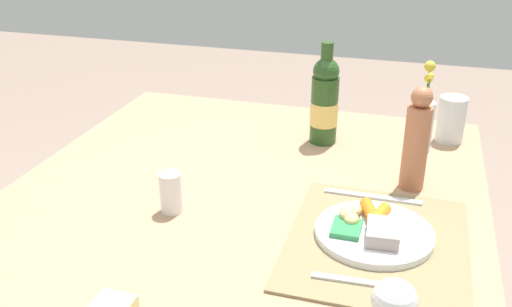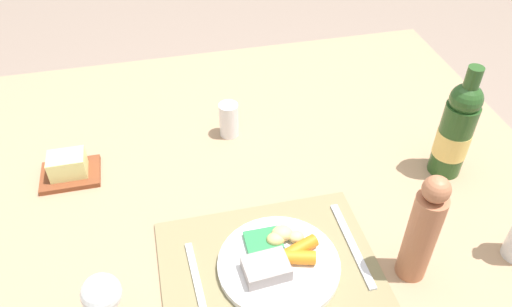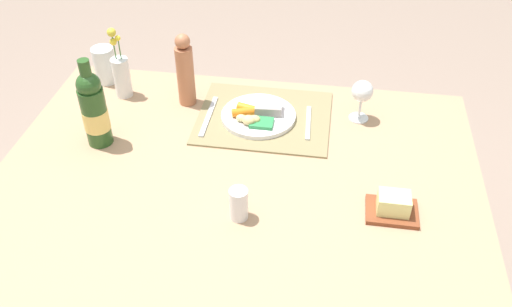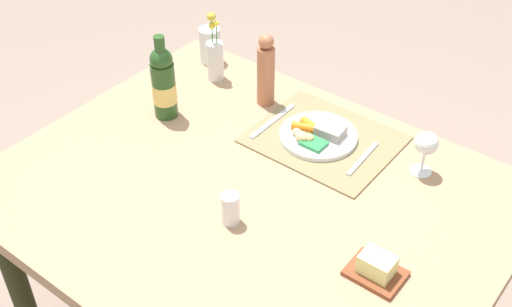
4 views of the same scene
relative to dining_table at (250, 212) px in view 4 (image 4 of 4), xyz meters
The scene contains 12 objects.
dining_table is the anchor object (origin of this frame).
placemat 0.32m from the dining_table, 96.88° to the right, with size 0.41×0.34×0.01m, color #847852.
dinner_plate 0.31m from the dining_table, 93.86° to the right, with size 0.23×0.23×0.04m.
fork 0.36m from the dining_table, 120.74° to the right, with size 0.01×0.17×0.01m, color silver.
knife 0.33m from the dining_table, 64.80° to the right, with size 0.01×0.21×0.01m, color silver.
water_tumbler 0.70m from the dining_table, 40.43° to the right, with size 0.07×0.07×0.12m.
wine_glass 0.51m from the dining_table, 132.92° to the right, with size 0.07×0.07×0.13m.
salt_shaker 0.18m from the dining_table, 106.30° to the left, with size 0.05×0.05×0.09m, color white.
pepper_mill 0.47m from the dining_table, 58.72° to the right, with size 0.06×0.06×0.24m.
flower_vase 0.60m from the dining_table, 40.42° to the right, with size 0.06×0.06×0.24m.
butter_dish 0.43m from the dining_table, behind, with size 0.13×0.10×0.06m.
wine_bottle 0.48m from the dining_table, 15.78° to the right, with size 0.07×0.07×0.27m.
Camera 4 is at (-0.81, 1.02, 1.92)m, focal length 45.92 mm.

